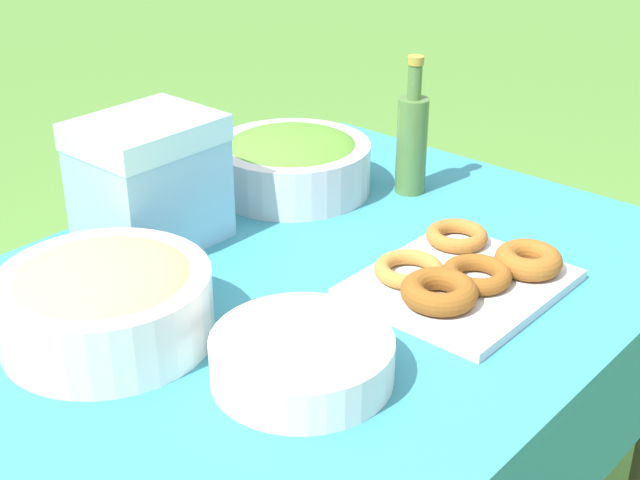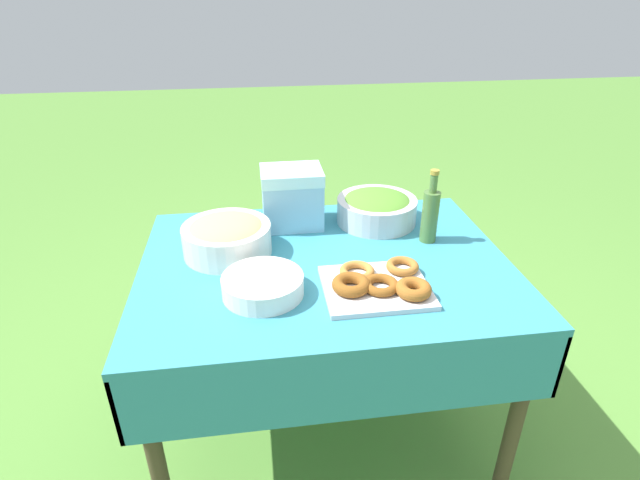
{
  "view_description": "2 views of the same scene",
  "coord_description": "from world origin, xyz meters",
  "px_view_note": "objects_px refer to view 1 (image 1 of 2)",
  "views": [
    {
      "loc": [
        -0.91,
        -0.81,
        1.45
      ],
      "look_at": [
        0.05,
        0.04,
        0.81
      ],
      "focal_mm": 50.0,
      "sensor_mm": 36.0,
      "label": 1
    },
    {
      "loc": [
        -0.22,
        -1.4,
        1.6
      ],
      "look_at": [
        -0.02,
        0.02,
        0.84
      ],
      "focal_mm": 28.0,
      "sensor_mm": 36.0,
      "label": 2
    }
  ],
  "objects_px": {
    "pasta_bowl": "(105,299)",
    "plate_stack": "(302,359)",
    "cooler_box": "(150,182)",
    "salad_bowl": "(292,161)",
    "olive_oil_bottle": "(412,140)",
    "donut_platter": "(463,275)"
  },
  "relations": [
    {
      "from": "pasta_bowl",
      "to": "plate_stack",
      "type": "bearing_deg",
      "value": -68.1
    },
    {
      "from": "cooler_box",
      "to": "pasta_bowl",
      "type": "bearing_deg",
      "value": -141.29
    },
    {
      "from": "salad_bowl",
      "to": "pasta_bowl",
      "type": "height_order",
      "value": "pasta_bowl"
    },
    {
      "from": "olive_oil_bottle",
      "to": "pasta_bowl",
      "type": "bearing_deg",
      "value": 179.26
    },
    {
      "from": "cooler_box",
      "to": "plate_stack",
      "type": "bearing_deg",
      "value": -105.84
    },
    {
      "from": "pasta_bowl",
      "to": "plate_stack",
      "type": "height_order",
      "value": "pasta_bowl"
    },
    {
      "from": "pasta_bowl",
      "to": "plate_stack",
      "type": "distance_m",
      "value": 0.29
    },
    {
      "from": "olive_oil_bottle",
      "to": "cooler_box",
      "type": "relative_size",
      "value": 1.19
    },
    {
      "from": "plate_stack",
      "to": "cooler_box",
      "type": "bearing_deg",
      "value": 74.16
    },
    {
      "from": "pasta_bowl",
      "to": "cooler_box",
      "type": "bearing_deg",
      "value": 38.71
    },
    {
      "from": "donut_platter",
      "to": "olive_oil_bottle",
      "type": "distance_m",
      "value": 0.39
    },
    {
      "from": "pasta_bowl",
      "to": "cooler_box",
      "type": "distance_m",
      "value": 0.31
    },
    {
      "from": "plate_stack",
      "to": "olive_oil_bottle",
      "type": "relative_size",
      "value": 0.91
    },
    {
      "from": "plate_stack",
      "to": "olive_oil_bottle",
      "type": "bearing_deg",
      "value": 23.58
    },
    {
      "from": "salad_bowl",
      "to": "cooler_box",
      "type": "distance_m",
      "value": 0.32
    },
    {
      "from": "salad_bowl",
      "to": "pasta_bowl",
      "type": "xyz_separation_m",
      "value": [
        -0.55,
        -0.16,
        0.0
      ]
    },
    {
      "from": "donut_platter",
      "to": "cooler_box",
      "type": "distance_m",
      "value": 0.53
    },
    {
      "from": "salad_bowl",
      "to": "cooler_box",
      "type": "height_order",
      "value": "cooler_box"
    },
    {
      "from": "pasta_bowl",
      "to": "salad_bowl",
      "type": "bearing_deg",
      "value": 16.56
    },
    {
      "from": "donut_platter",
      "to": "olive_oil_bottle",
      "type": "xyz_separation_m",
      "value": [
        0.25,
        0.28,
        0.08
      ]
    },
    {
      "from": "pasta_bowl",
      "to": "cooler_box",
      "type": "relative_size",
      "value": 1.34
    },
    {
      "from": "salad_bowl",
      "to": "cooler_box",
      "type": "xyz_separation_m",
      "value": [
        -0.32,
        0.03,
        0.05
      ]
    }
  ]
}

